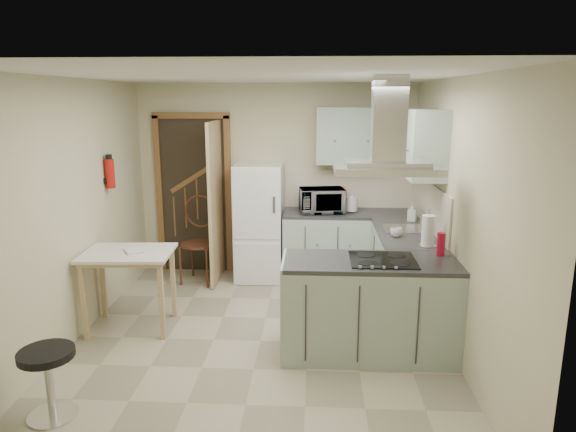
# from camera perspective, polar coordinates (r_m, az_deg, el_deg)

# --- Properties ---
(floor) EXTENTS (4.20, 4.20, 0.00)m
(floor) POSITION_cam_1_polar(r_m,az_deg,el_deg) (5.15, -3.09, -13.68)
(floor) COLOR tan
(floor) RESTS_ON ground
(ceiling) EXTENTS (4.20, 4.20, 0.00)m
(ceiling) POSITION_cam_1_polar(r_m,az_deg,el_deg) (4.61, -3.48, 15.31)
(ceiling) COLOR silver
(ceiling) RESTS_ON back_wall
(back_wall) EXTENTS (3.60, 0.00, 3.60)m
(back_wall) POSITION_cam_1_polar(r_m,az_deg,el_deg) (6.78, -1.32, 3.99)
(back_wall) COLOR beige
(back_wall) RESTS_ON floor
(left_wall) EXTENTS (0.00, 4.20, 4.20)m
(left_wall) POSITION_cam_1_polar(r_m,az_deg,el_deg) (5.24, -23.24, 0.23)
(left_wall) COLOR beige
(left_wall) RESTS_ON floor
(right_wall) EXTENTS (0.00, 4.20, 4.20)m
(right_wall) POSITION_cam_1_polar(r_m,az_deg,el_deg) (4.87, 18.28, -0.27)
(right_wall) COLOR beige
(right_wall) RESTS_ON floor
(doorway) EXTENTS (1.10, 0.12, 2.10)m
(doorway) POSITION_cam_1_polar(r_m,az_deg,el_deg) (6.96, -10.41, 2.33)
(doorway) COLOR brown
(doorway) RESTS_ON floor
(fridge) EXTENTS (0.60, 0.60, 1.50)m
(fridge) POSITION_cam_1_polar(r_m,az_deg,el_deg) (6.60, -3.23, -0.70)
(fridge) COLOR white
(fridge) RESTS_ON floor
(counter_back) EXTENTS (1.08, 0.60, 0.90)m
(counter_back) POSITION_cam_1_polar(r_m,az_deg,el_deg) (6.64, 4.21, -3.31)
(counter_back) COLOR #9EB2A0
(counter_back) RESTS_ON floor
(counter_right) EXTENTS (0.60, 1.95, 0.90)m
(counter_right) POSITION_cam_1_polar(r_m,az_deg,el_deg) (6.08, 12.29, -5.15)
(counter_right) COLOR #9EB2A0
(counter_right) RESTS_ON floor
(splashback) EXTENTS (1.68, 0.02, 0.50)m
(splashback) POSITION_cam_1_polar(r_m,az_deg,el_deg) (6.78, 6.81, 3.04)
(splashback) COLOR beige
(splashback) RESTS_ON counter_back
(wall_cabinet_back) EXTENTS (0.85, 0.35, 0.70)m
(wall_cabinet_back) POSITION_cam_1_polar(r_m,az_deg,el_deg) (6.53, 6.97, 8.85)
(wall_cabinet_back) COLOR #9EB2A0
(wall_cabinet_back) RESTS_ON back_wall
(wall_cabinet_right) EXTENTS (0.35, 0.90, 0.70)m
(wall_cabinet_right) POSITION_cam_1_polar(r_m,az_deg,el_deg) (5.56, 14.72, 7.81)
(wall_cabinet_right) COLOR #9EB2A0
(wall_cabinet_right) RESTS_ON right_wall
(peninsula) EXTENTS (1.55, 0.65, 0.90)m
(peninsula) POSITION_cam_1_polar(r_m,az_deg,el_deg) (4.80, 9.05, -9.99)
(peninsula) COLOR #9EB2A0
(peninsula) RESTS_ON floor
(hob) EXTENTS (0.58, 0.50, 0.01)m
(hob) POSITION_cam_1_polar(r_m,az_deg,el_deg) (4.66, 10.47, -4.81)
(hob) COLOR black
(hob) RESTS_ON peninsula
(extractor_hood) EXTENTS (0.90, 0.55, 0.10)m
(extractor_hood) POSITION_cam_1_polar(r_m,az_deg,el_deg) (4.48, 10.90, 5.16)
(extractor_hood) COLOR silver
(extractor_hood) RESTS_ON ceiling
(sink) EXTENTS (0.45, 0.40, 0.01)m
(sink) POSITION_cam_1_polar(r_m,az_deg,el_deg) (5.79, 12.78, -1.40)
(sink) COLOR silver
(sink) RESTS_ON counter_right
(fire_extinguisher) EXTENTS (0.10, 0.10, 0.32)m
(fire_extinguisher) POSITION_cam_1_polar(r_m,az_deg,el_deg) (5.98, -19.18, 4.47)
(fire_extinguisher) COLOR #B2140F
(fire_extinguisher) RESTS_ON left_wall
(drop_leaf_table) EXTENTS (0.91, 0.70, 0.82)m
(drop_leaf_table) POSITION_cam_1_polar(r_m,az_deg,el_deg) (5.50, -17.09, -7.87)
(drop_leaf_table) COLOR tan
(drop_leaf_table) RESTS_ON floor
(bentwood_chair) EXTENTS (0.52, 0.52, 1.00)m
(bentwood_chair) POSITION_cam_1_polar(r_m,az_deg,el_deg) (6.61, -9.90, -3.10)
(bentwood_chair) COLOR #4C2919
(bentwood_chair) RESTS_ON floor
(stool) EXTENTS (0.52, 0.52, 0.54)m
(stool) POSITION_cam_1_polar(r_m,az_deg,el_deg) (4.33, -24.98, -16.49)
(stool) COLOR black
(stool) RESTS_ON floor
(microwave) EXTENTS (0.60, 0.45, 0.30)m
(microwave) POSITION_cam_1_polar(r_m,az_deg,el_deg) (6.47, 3.78, 1.74)
(microwave) COLOR black
(microwave) RESTS_ON counter_back
(kettle) EXTENTS (0.19, 0.19, 0.21)m
(kettle) POSITION_cam_1_polar(r_m,az_deg,el_deg) (6.51, 7.09, 1.33)
(kettle) COLOR silver
(kettle) RESTS_ON counter_back
(cereal_box) EXTENTS (0.11, 0.21, 0.29)m
(cereal_box) POSITION_cam_1_polar(r_m,az_deg,el_deg) (6.57, 6.02, 1.82)
(cereal_box) COLOR orange
(cereal_box) RESTS_ON counter_back
(soap_bottle) EXTENTS (0.12, 0.12, 0.21)m
(soap_bottle) POSITION_cam_1_polar(r_m,az_deg,el_deg) (6.18, 13.63, 0.42)
(soap_bottle) COLOR silver
(soap_bottle) RESTS_ON counter_right
(paper_towel) EXTENTS (0.14, 0.14, 0.32)m
(paper_towel) POSITION_cam_1_polar(r_m,az_deg,el_deg) (5.15, 15.31, -1.55)
(paper_towel) COLOR white
(paper_towel) RESTS_ON counter_right
(cup) EXTENTS (0.16, 0.16, 0.09)m
(cup) POSITION_cam_1_polar(r_m,az_deg,el_deg) (5.45, 11.93, -1.79)
(cup) COLOR silver
(cup) RESTS_ON counter_right
(red_bottle) EXTENTS (0.09, 0.09, 0.22)m
(red_bottle) POSITION_cam_1_polar(r_m,az_deg,el_deg) (4.90, 16.62, -3.01)
(red_bottle) COLOR red
(red_bottle) RESTS_ON peninsula
(book) EXTENTS (0.25, 0.27, 0.10)m
(book) POSITION_cam_1_polar(r_m,az_deg,el_deg) (5.34, -17.66, -3.37)
(book) COLOR #A43638
(book) RESTS_ON drop_leaf_table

